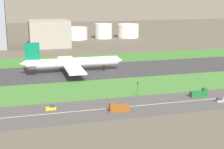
{
  "coord_description": "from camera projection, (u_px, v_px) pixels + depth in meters",
  "views": [
    {
      "loc": [
        -57.19,
        -206.58,
        47.96
      ],
      "look_at": [
        -9.86,
        -36.5,
        6.0
      ],
      "focal_mm": 54.27,
      "sensor_mm": 36.0,
      "label": 1
    }
  ],
  "objects": [
    {
      "name": "truck_0",
      "position": [
        119.0,
        108.0,
        141.31
      ],
      "size": [
        8.4,
        2.5,
        4.0
      ],
      "rotation": [
        0.0,
        0.0,
        3.14
      ],
      "color": "brown",
      "rests_on": "highway"
    },
    {
      "name": "car_0",
      "position": [
        51.0,
        108.0,
        143.82
      ],
      "size": [
        4.4,
        1.8,
        2.0
      ],
      "color": "yellow",
      "rests_on": "highway"
    },
    {
      "name": "truck_1",
      "position": [
        199.0,
        93.0,
        161.95
      ],
      "size": [
        8.4,
        2.5,
        4.0
      ],
      "color": "#19662D",
      "rests_on": "highway"
    },
    {
      "name": "airliner",
      "position": [
        71.0,
        63.0,
        211.32
      ],
      "size": [
        65.0,
        56.0,
        19.7
      ],
      "color": "white",
      "rests_on": "runway"
    },
    {
      "name": "fuel_tank_east",
      "position": [
        128.0,
        31.0,
        383.46
      ],
      "size": [
        24.15,
        24.15,
        15.31
      ],
      "primitive_type": "cylinder",
      "color": "silver",
      "rests_on": "ground_plane"
    },
    {
      "name": "highway",
      "position": [
        155.0,
        104.0,
        151.2
      ],
      "size": [
        280.0,
        28.0,
        0.1
      ],
      "primitive_type": "cube",
      "color": "#4C4C4F",
      "rests_on": "ground_plane"
    },
    {
      "name": "ground_plane",
      "position": [
        112.0,
        70.0,
        219.63
      ],
      "size": [
        800.0,
        800.0,
        0.0
      ],
      "primitive_type": "plane",
      "color": "#5B564C"
    },
    {
      "name": "fuel_tank_centre",
      "position": [
        103.0,
        31.0,
        375.82
      ],
      "size": [
        18.96,
        18.96,
        16.28
      ],
      "primitive_type": "cylinder",
      "color": "silver",
      "rests_on": "ground_plane"
    },
    {
      "name": "traffic_light",
      "position": [
        138.0,
        88.0,
        161.44
      ],
      "size": [
        0.36,
        0.5,
        7.2
      ],
      "color": "#4C4C51",
      "rests_on": "highway"
    },
    {
      "name": "fuel_tank_west",
      "position": [
        76.0,
        33.0,
        368.25
      ],
      "size": [
        23.96,
        23.96,
        13.13
      ],
      "primitive_type": "cylinder",
      "color": "silver",
      "rests_on": "ground_plane"
    },
    {
      "name": "runway",
      "position": [
        112.0,
        70.0,
        219.62
      ],
      "size": [
        280.0,
        46.0,
        0.1
      ],
      "primitive_type": "cube",
      "color": "#38383D",
      "rests_on": "ground_plane"
    },
    {
      "name": "grass_median_south",
      "position": [
        132.0,
        86.0,
        181.19
      ],
      "size": [
        280.0,
        36.0,
        0.1
      ],
      "primitive_type": "cube",
      "color": "#427F38",
      "rests_on": "ground_plane"
    },
    {
      "name": "car_3",
      "position": [
        220.0,
        100.0,
        154.09
      ],
      "size": [
        4.4,
        1.8,
        2.0
      ],
      "rotation": [
        0.0,
        0.0,
        3.14
      ],
      "color": "#99999E",
      "rests_on": "highway"
    },
    {
      "name": "highway_centerline",
      "position": [
        155.0,
        104.0,
        151.18
      ],
      "size": [
        266.0,
        0.5,
        0.01
      ],
      "primitive_type": "cube",
      "color": "silver",
      "rests_on": "highway"
    },
    {
      "name": "grass_median_north",
      "position": [
        97.0,
        59.0,
        258.05
      ],
      "size": [
        280.0,
        36.0,
        0.1
      ],
      "primitive_type": "cube",
      "color": "#3D7A33",
      "rests_on": "ground_plane"
    },
    {
      "name": "hangar_building",
      "position": [
        49.0,
        33.0,
        316.09
      ],
      "size": [
        36.57,
        34.77,
        24.46
      ],
      "primitive_type": "cube",
      "color": "#9E998E",
      "rests_on": "ground_plane"
    }
  ]
}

